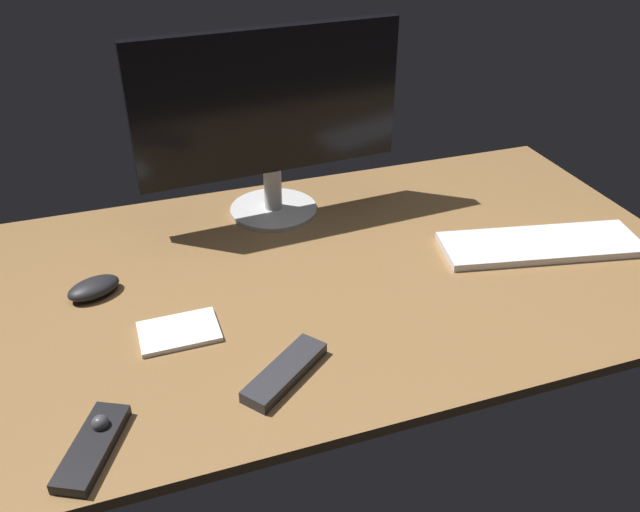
{
  "coord_description": "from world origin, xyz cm",
  "views": [
    {
      "loc": [
        -42.25,
        -103.95,
        75.47
      ],
      "look_at": [
        -7.67,
        -3.18,
        8.0
      ],
      "focal_mm": 36.96,
      "sensor_mm": 36.0,
      "label": 1
    }
  ],
  "objects_px": {
    "computer_mouse": "(94,288)",
    "tv_remote": "(285,372)",
    "keyboard": "(541,245)",
    "notepad": "(179,332)",
    "monitor": "(270,114)",
    "media_remote": "(93,445)"
  },
  "relations": [
    {
      "from": "tv_remote",
      "to": "notepad",
      "type": "height_order",
      "value": "tv_remote"
    },
    {
      "from": "computer_mouse",
      "to": "media_remote",
      "type": "relative_size",
      "value": 0.62
    },
    {
      "from": "monitor",
      "to": "media_remote",
      "type": "xyz_separation_m",
      "value": [
        -0.43,
        -0.6,
        -0.23
      ]
    },
    {
      "from": "media_remote",
      "to": "tv_remote",
      "type": "height_order",
      "value": "media_remote"
    },
    {
      "from": "media_remote",
      "to": "computer_mouse",
      "type": "bearing_deg",
      "value": 24.03
    },
    {
      "from": "monitor",
      "to": "notepad",
      "type": "xyz_separation_m",
      "value": [
        -0.28,
        -0.38,
        -0.23
      ]
    },
    {
      "from": "keyboard",
      "to": "computer_mouse",
      "type": "distance_m",
      "value": 0.92
    },
    {
      "from": "monitor",
      "to": "notepad",
      "type": "bearing_deg",
      "value": -129.75
    },
    {
      "from": "computer_mouse",
      "to": "keyboard",
      "type": "bearing_deg",
      "value": -30.86
    },
    {
      "from": "monitor",
      "to": "notepad",
      "type": "height_order",
      "value": "monitor"
    },
    {
      "from": "computer_mouse",
      "to": "tv_remote",
      "type": "xyz_separation_m",
      "value": [
        0.28,
        -0.34,
        -0.01
      ]
    },
    {
      "from": "keyboard",
      "to": "media_remote",
      "type": "relative_size",
      "value": 2.59
    },
    {
      "from": "monitor",
      "to": "computer_mouse",
      "type": "relative_size",
      "value": 5.85
    },
    {
      "from": "monitor",
      "to": "keyboard",
      "type": "distance_m",
      "value": 0.64
    },
    {
      "from": "tv_remote",
      "to": "notepad",
      "type": "relative_size",
      "value": 1.25
    },
    {
      "from": "keyboard",
      "to": "tv_remote",
      "type": "height_order",
      "value": "tv_remote"
    },
    {
      "from": "monitor",
      "to": "tv_remote",
      "type": "bearing_deg",
      "value": -107.3
    },
    {
      "from": "computer_mouse",
      "to": "notepad",
      "type": "bearing_deg",
      "value": -74.49
    },
    {
      "from": "keyboard",
      "to": "media_remote",
      "type": "distance_m",
      "value": 0.96
    },
    {
      "from": "computer_mouse",
      "to": "media_remote",
      "type": "height_order",
      "value": "media_remote"
    },
    {
      "from": "media_remote",
      "to": "notepad",
      "type": "relative_size",
      "value": 1.18
    },
    {
      "from": "keyboard",
      "to": "tv_remote",
      "type": "xyz_separation_m",
      "value": [
        -0.63,
        -0.21,
        0.0
      ]
    }
  ]
}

